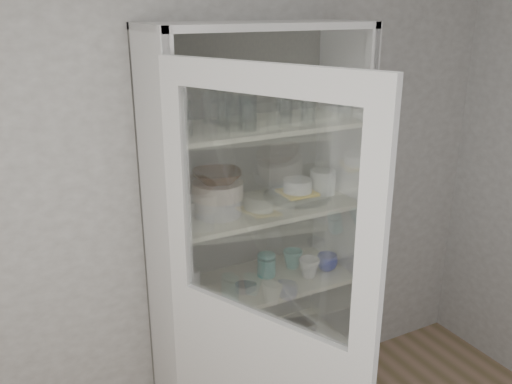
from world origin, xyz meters
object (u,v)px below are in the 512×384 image
white_ramekin (298,185)px  measuring_cups (244,287)px  glass_platter (297,195)px  mug_blue (327,262)px  goblet_3 (287,100)px  cream_dish (201,358)px  teal_jar (266,265)px  white_canister (189,282)px  cupboard_door (262,366)px  goblet_2 (286,98)px  terracotta_bowl (217,177)px  goblet_0 (210,103)px  mug_white (309,267)px  plate_stack_back (196,202)px  plate_stack_front (218,206)px  yellow_trivet (298,193)px  mug_teal (293,259)px  goblet_1 (218,102)px  grey_bowl_stack (323,182)px  cream_bowl (218,190)px  pantry_cabinet (250,260)px

white_ramekin → measuring_cups: white_ramekin is taller
glass_platter → mug_blue: glass_platter is taller
goblet_3 → cream_dish: goblet_3 is taller
teal_jar → white_canister: size_ratio=0.90×
cupboard_door → goblet_2: size_ratio=12.20×
terracotta_bowl → teal_jar: size_ratio=1.95×
goblet_2 → terracotta_bowl: (-0.43, -0.14, -0.30)m
white_ramekin → mug_blue: white_ramekin is taller
goblet_0 → terracotta_bowl: 0.34m
mug_white → goblet_0: bearing=137.1°
teal_jar → plate_stack_back: bearing=165.9°
plate_stack_front → terracotta_bowl: size_ratio=0.97×
cream_dish → goblet_3: bearing=8.3°
goblet_3 → yellow_trivet: size_ratio=0.94×
plate_stack_front → mug_teal: size_ratio=2.05×
goblet_3 → cream_dish: 1.34m
mug_white → cream_dish: size_ratio=0.43×
goblet_3 → white_canister: size_ratio=1.24×
goblet_1 → white_canister: 0.85m
cream_dish → plate_stack_back: bearing=67.4°
mug_white → measuring_cups: 0.36m
goblet_0 → white_ramekin: (0.41, -0.12, -0.42)m
glass_platter → measuring_cups: bearing=-167.7°
plate_stack_back → mug_blue: plate_stack_back is taller
white_ramekin → measuring_cups: (-0.34, -0.07, -0.44)m
goblet_1 → grey_bowl_stack: 0.69m
terracotta_bowl → mug_teal: terracotta_bowl is taller
goblet_1 → cream_dish: size_ratio=0.75×
plate_stack_front → glass_platter: 0.45m
grey_bowl_stack → cream_dish: size_ratio=0.53×
goblet_1 → goblet_2: goblet_1 is taller
goblet_0 → mug_teal: goblet_0 is taller
measuring_cups → mug_white: bearing=-3.7°
goblet_2 → glass_platter: size_ratio=0.49×
plate_stack_back → measuring_cups: 0.47m
mug_white → cream_bowl: bearing=155.3°
cupboard_door → glass_platter: cupboard_door is taller
plate_stack_back → mug_teal: plate_stack_back is taller
cream_dish → white_ramekin: bearing=0.4°
goblet_2 → glass_platter: 0.48m
goblet_1 → teal_jar: bearing=-16.7°
mug_white → white_canister: white_canister is taller
pantry_cabinet → goblet_0: pantry_cabinet is taller
white_ramekin → mug_white: size_ratio=1.36×
white_ramekin → yellow_trivet: bearing=0.0°
goblet_0 → white_ramekin: 0.60m
terracotta_bowl → mug_white: terracotta_bowl is taller
goblet_0 → grey_bowl_stack: (0.56, -0.12, -0.43)m
plate_stack_back → plate_stack_front: bearing=-66.0°
mug_blue → measuring_cups: 0.48m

